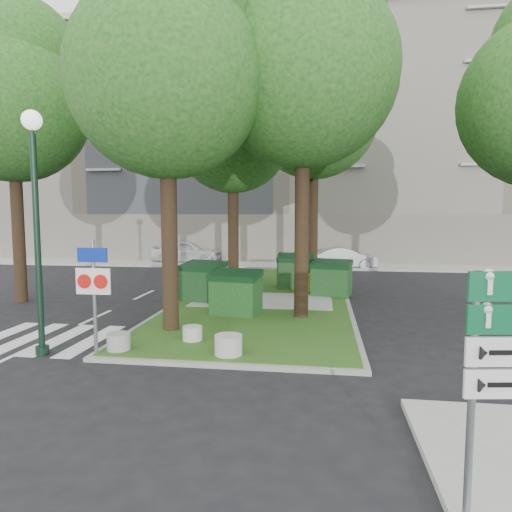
% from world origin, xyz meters
% --- Properties ---
extents(ground, '(120.00, 120.00, 0.00)m').
position_xyz_m(ground, '(0.00, 0.00, 0.00)').
color(ground, black).
rests_on(ground, ground).
extents(median_island, '(6.00, 16.00, 0.12)m').
position_xyz_m(median_island, '(0.50, 8.00, 0.06)').
color(median_island, '#244C15').
rests_on(median_island, ground).
extents(median_kerb, '(6.30, 16.30, 0.10)m').
position_xyz_m(median_kerb, '(0.50, 8.00, 0.05)').
color(median_kerb, gray).
rests_on(median_kerb, ground).
extents(building_sidewalk, '(42.00, 3.00, 0.12)m').
position_xyz_m(building_sidewalk, '(0.00, 18.50, 0.06)').
color(building_sidewalk, '#999993').
rests_on(building_sidewalk, ground).
extents(zebra_crossing, '(5.00, 3.00, 0.01)m').
position_xyz_m(zebra_crossing, '(-3.75, 1.50, 0.01)').
color(zebra_crossing, silver).
rests_on(zebra_crossing, ground).
extents(apartment_building, '(41.00, 12.00, 16.00)m').
position_xyz_m(apartment_building, '(0.00, 26.00, 8.00)').
color(apartment_building, '#B7AF89').
rests_on(apartment_building, ground).
extents(tree_median_near_left, '(5.20, 5.20, 10.53)m').
position_xyz_m(tree_median_near_left, '(-1.41, 2.56, 7.32)').
color(tree_median_near_left, black).
rests_on(tree_median_near_left, ground).
extents(tree_median_near_right, '(5.60, 5.60, 11.46)m').
position_xyz_m(tree_median_near_right, '(2.09, 4.56, 7.99)').
color(tree_median_near_right, black).
rests_on(tree_median_near_right, ground).
extents(tree_median_mid, '(4.80, 4.80, 9.99)m').
position_xyz_m(tree_median_mid, '(-0.91, 9.06, 6.98)').
color(tree_median_mid, black).
rests_on(tree_median_mid, ground).
extents(tree_median_far, '(5.80, 5.80, 11.93)m').
position_xyz_m(tree_median_far, '(2.29, 12.06, 8.32)').
color(tree_median_far, black).
rests_on(tree_median_far, ground).
extents(tree_street_left, '(5.40, 5.40, 11.00)m').
position_xyz_m(tree_street_left, '(-8.41, 6.06, 7.65)').
color(tree_street_left, black).
rests_on(tree_street_left, ground).
extents(dumpster_a, '(1.77, 1.45, 1.44)m').
position_xyz_m(dumpster_a, '(-1.67, 6.67, 0.81)').
color(dumpster_a, black).
rests_on(dumpster_a, median_island).
extents(dumpster_b, '(1.68, 1.31, 1.41)m').
position_xyz_m(dumpster_b, '(-0.07, 4.64, 0.80)').
color(dumpster_b, '#113D12').
rests_on(dumpster_b, median_island).
extents(dumpster_c, '(1.58, 1.11, 1.47)m').
position_xyz_m(dumpster_c, '(1.53, 9.90, 0.83)').
color(dumpster_c, '#10350F').
rests_on(dumpster_c, median_island).
extents(dumpster_d, '(1.69, 1.36, 1.39)m').
position_xyz_m(dumpster_d, '(3.00, 8.38, 0.79)').
color(dumpster_d, '#123A13').
rests_on(dumpster_d, median_island).
extents(bollard_left, '(0.54, 0.54, 0.39)m').
position_xyz_m(bollard_left, '(-2.10, 0.50, 0.31)').
color(bollard_left, gray).
rests_on(bollard_left, median_island).
extents(bollard_right, '(0.63, 0.63, 0.45)m').
position_xyz_m(bollard_right, '(0.53, 0.50, 0.34)').
color(bollard_right, '#A7A8A2').
rests_on(bollard_right, median_island).
extents(bollard_mid, '(0.50, 0.50, 0.35)m').
position_xyz_m(bollard_mid, '(-0.60, 1.52, 0.30)').
color(bollard_mid, '#ADAEA8').
rests_on(bollard_mid, median_island).
extents(litter_bin, '(0.40, 0.40, 0.70)m').
position_xyz_m(litter_bin, '(2.07, 9.11, 0.47)').
color(litter_bin, '#BAC116').
rests_on(litter_bin, median_island).
extents(street_lamp, '(0.45, 0.45, 5.63)m').
position_xyz_m(street_lamp, '(-3.89, 0.24, 3.54)').
color(street_lamp, black).
rests_on(street_lamp, ground).
extents(traffic_sign_pole, '(0.81, 0.09, 2.71)m').
position_xyz_m(traffic_sign_pole, '(-2.50, 0.18, 1.74)').
color(traffic_sign_pole, slate).
rests_on(traffic_sign_pole, ground).
extents(car_white, '(4.66, 2.17, 1.54)m').
position_xyz_m(car_white, '(-6.19, 19.50, 0.77)').
color(car_white, silver).
rests_on(car_white, ground).
extents(car_silver, '(3.95, 1.82, 1.26)m').
position_xyz_m(car_silver, '(3.96, 18.03, 0.63)').
color(car_silver, gray).
rests_on(car_silver, ground).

